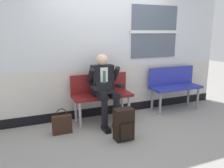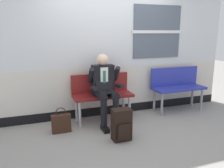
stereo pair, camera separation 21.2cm
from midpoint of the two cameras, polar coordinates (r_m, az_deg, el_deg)
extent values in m
plane|color=gray|center=(4.16, 0.79, -10.46)|extent=(18.00, 18.00, 0.00)
cube|color=silver|center=(4.49, -2.89, 16.92)|extent=(5.25, 0.12, 1.98)
cube|color=beige|center=(4.61, -2.69, -0.58)|extent=(5.25, 0.12, 0.80)
cube|color=black|center=(4.75, -2.63, -6.32)|extent=(5.25, 0.14, 0.18)
cube|color=#4C5666|center=(4.87, 9.38, 12.80)|extent=(1.07, 0.02, 1.05)
cube|color=silver|center=(4.86, 9.44, 12.80)|extent=(1.15, 0.03, 0.06)
cube|color=maroon|center=(4.24, -3.84, -2.94)|extent=(1.11, 0.42, 0.05)
cube|color=maroon|center=(4.35, -4.65, 0.24)|extent=(1.11, 0.04, 0.36)
cylinder|color=#B7B7BC|center=(4.06, -9.53, -7.68)|extent=(0.05, 0.05, 0.47)
cylinder|color=#B7B7BC|center=(4.34, -10.45, -6.36)|extent=(0.05, 0.05, 0.47)
cylinder|color=#B7B7BC|center=(4.36, 2.83, -6.07)|extent=(0.05, 0.05, 0.47)
cylinder|color=#B7B7BC|center=(4.61, 1.23, -4.96)|extent=(0.05, 0.05, 0.47)
cube|color=#28339E|center=(5.01, 14.59, -0.84)|extent=(1.13, 0.42, 0.05)
cube|color=#28339E|center=(5.11, 13.52, 2.02)|extent=(1.13, 0.04, 0.39)
cylinder|color=gray|center=(4.69, 10.73, -4.89)|extent=(0.05, 0.05, 0.47)
cylinder|color=gray|center=(4.93, 8.83, -3.92)|extent=(0.05, 0.05, 0.47)
cylinder|color=gray|center=(5.27, 19.65, -3.43)|extent=(0.05, 0.05, 0.47)
cylinder|color=gray|center=(5.49, 17.56, -2.65)|extent=(0.05, 0.05, 0.47)
cylinder|color=black|center=(3.99, -4.38, -2.91)|extent=(0.15, 0.40, 0.15)
cylinder|color=black|center=(3.92, -3.42, -7.90)|extent=(0.11, 0.11, 0.52)
cube|color=black|center=(3.95, -3.08, -11.23)|extent=(0.10, 0.26, 0.07)
cylinder|color=black|center=(4.07, -1.43, -2.59)|extent=(0.15, 0.40, 0.15)
cylinder|color=black|center=(3.99, -0.41, -7.48)|extent=(0.11, 0.11, 0.52)
cube|color=black|center=(4.03, -0.08, -10.76)|extent=(0.10, 0.26, 0.07)
cube|color=black|center=(4.17, -3.90, 1.03)|extent=(0.40, 0.18, 0.55)
cube|color=silver|center=(4.07, -3.48, 1.46)|extent=(0.14, 0.01, 0.39)
cube|color=#2D664C|center=(4.07, -3.45, 1.03)|extent=(0.05, 0.01, 0.33)
sphere|color=beige|center=(4.11, -3.98, 6.08)|extent=(0.21, 0.21, 0.21)
cylinder|color=black|center=(4.01, -6.86, 2.10)|extent=(0.09, 0.25, 0.30)
cylinder|color=black|center=(3.89, -6.09, -1.12)|extent=(0.08, 0.27, 0.12)
cylinder|color=black|center=(4.16, -0.48, 2.59)|extent=(0.09, 0.25, 0.30)
cylinder|color=black|center=(4.05, 0.43, -0.49)|extent=(0.08, 0.27, 0.12)
cube|color=black|center=(3.99, -2.76, -2.09)|extent=(0.32, 0.22, 0.02)
cube|color=black|center=(4.08, -3.39, -0.16)|extent=(0.32, 0.08, 0.21)
cube|color=black|center=(3.58, 1.21, -10.08)|extent=(0.29, 0.19, 0.50)
cube|color=black|center=(3.52, 1.97, -11.88)|extent=(0.20, 0.04, 0.25)
cube|color=#331E14|center=(3.93, -13.99, -9.89)|extent=(0.32, 0.11, 0.31)
torus|color=#331E14|center=(3.86, -14.15, -7.22)|extent=(0.18, 0.02, 0.18)
camera|label=1|loc=(0.11, -91.51, -0.35)|focal=36.42mm
camera|label=2|loc=(0.11, 88.49, 0.35)|focal=36.42mm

